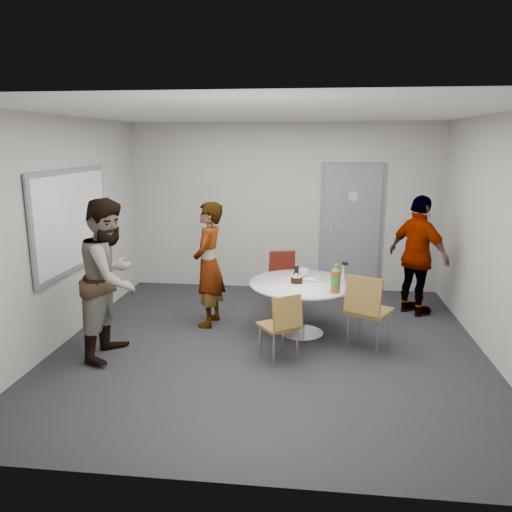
# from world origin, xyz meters

# --- Properties ---
(floor) EXTENTS (5.00, 5.00, 0.00)m
(floor) POSITION_xyz_m (0.00, 0.00, 0.00)
(floor) COLOR #232226
(floor) RESTS_ON ground
(ceiling) EXTENTS (5.00, 5.00, 0.00)m
(ceiling) POSITION_xyz_m (0.00, 0.00, 2.70)
(ceiling) COLOR silver
(ceiling) RESTS_ON wall_back
(wall_back) EXTENTS (5.00, 0.00, 5.00)m
(wall_back) POSITION_xyz_m (0.00, 2.50, 1.35)
(wall_back) COLOR #B0ADA7
(wall_back) RESTS_ON floor
(wall_left) EXTENTS (0.00, 5.00, 5.00)m
(wall_left) POSITION_xyz_m (-2.50, 0.00, 1.35)
(wall_left) COLOR #B0ADA7
(wall_left) RESTS_ON floor
(wall_right) EXTENTS (0.00, 5.00, 5.00)m
(wall_right) POSITION_xyz_m (2.50, 0.00, 1.35)
(wall_right) COLOR #B0ADA7
(wall_right) RESTS_ON floor
(wall_front) EXTENTS (5.00, 0.00, 5.00)m
(wall_front) POSITION_xyz_m (0.00, -2.50, 1.35)
(wall_front) COLOR #B0ADA7
(wall_front) RESTS_ON floor
(door) EXTENTS (1.02, 0.17, 2.12)m
(door) POSITION_xyz_m (1.10, 2.48, 1.03)
(door) COLOR slate
(door) RESTS_ON wall_back
(whiteboard) EXTENTS (0.04, 1.90, 1.25)m
(whiteboard) POSITION_xyz_m (-2.46, 0.20, 1.45)
(whiteboard) COLOR gray
(whiteboard) RESTS_ON wall_left
(table) EXTENTS (1.31, 1.31, 1.02)m
(table) POSITION_xyz_m (0.40, 0.41, 0.60)
(table) COLOR white
(table) RESTS_ON floor
(chair_near_left) EXTENTS (0.53, 0.54, 0.79)m
(chair_near_left) POSITION_xyz_m (0.18, -0.43, 0.47)
(chair_near_left) COLOR brown
(chair_near_left) RESTS_ON floor
(chair_near_right) EXTENTS (0.61, 0.63, 0.93)m
(chair_near_right) POSITION_xyz_m (1.12, -0.04, 0.57)
(chair_near_right) COLOR brown
(chair_near_right) RESTS_ON floor
(chair_far) EXTENTS (0.49, 0.52, 0.84)m
(chair_far) POSITION_xyz_m (0.07, 1.43, 0.51)
(chair_far) COLOR maroon
(chair_far) RESTS_ON floor
(person_main) EXTENTS (0.45, 0.63, 1.65)m
(person_main) POSITION_xyz_m (-0.86, 0.65, 0.82)
(person_main) COLOR #A5C6EA
(person_main) RESTS_ON floor
(person_left) EXTENTS (0.73, 0.91, 1.80)m
(person_left) POSITION_xyz_m (-1.76, -0.41, 0.90)
(person_left) COLOR white
(person_left) RESTS_ON floor
(person_right) EXTENTS (0.95, 1.03, 1.69)m
(person_right) POSITION_xyz_m (1.95, 1.40, 0.84)
(person_right) COLOR black
(person_right) RESTS_ON floor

